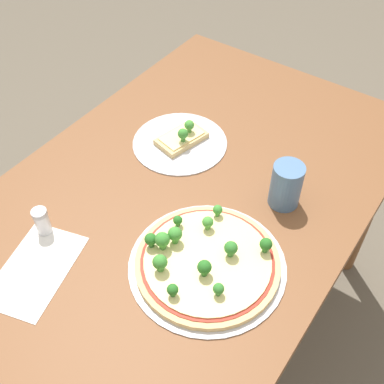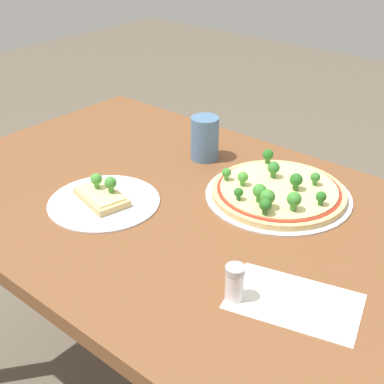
% 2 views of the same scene
% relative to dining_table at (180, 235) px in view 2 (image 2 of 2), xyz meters
% --- Properties ---
extents(dining_table, '(1.31, 0.84, 0.73)m').
position_rel_dining_table_xyz_m(dining_table, '(0.00, 0.00, 0.00)').
color(dining_table, brown).
rests_on(dining_table, ground_plane).
extents(pizza_tray_whole, '(0.35, 0.35, 0.07)m').
position_rel_dining_table_xyz_m(pizza_tray_whole, '(0.16, 0.17, 0.11)').
color(pizza_tray_whole, silver).
rests_on(pizza_tray_whole, dining_table).
extents(pizza_tray_slice, '(0.26, 0.26, 0.06)m').
position_rel_dining_table_xyz_m(pizza_tray_slice, '(-0.14, -0.11, 0.10)').
color(pizza_tray_slice, silver).
rests_on(pizza_tray_slice, dining_table).
extents(drinking_cup, '(0.08, 0.08, 0.12)m').
position_rel_dining_table_xyz_m(drinking_cup, '(-0.11, 0.22, 0.15)').
color(drinking_cup, '#4C7099').
rests_on(drinking_cup, dining_table).
extents(condiment_shaker, '(0.04, 0.04, 0.07)m').
position_rel_dining_table_xyz_m(condiment_shaker, '(0.30, -0.19, 0.13)').
color(condiment_shaker, silver).
rests_on(condiment_shaker, dining_table).
extents(paper_menu, '(0.26, 0.20, 0.00)m').
position_rel_dining_table_xyz_m(paper_menu, '(0.38, -0.13, 0.09)').
color(paper_menu, white).
rests_on(paper_menu, dining_table).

